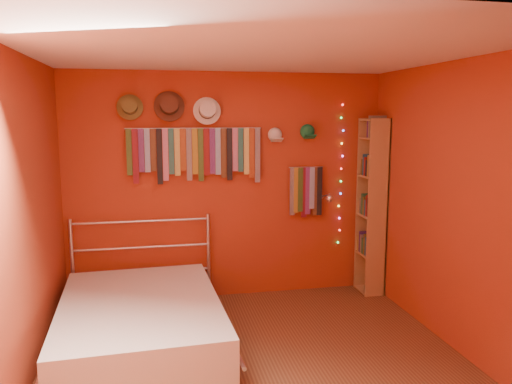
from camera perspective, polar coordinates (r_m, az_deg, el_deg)
ground at (r=4.27m, az=0.48°, el=-19.67°), size 3.50×3.50×0.00m
back_wall at (r=5.54m, az=-3.25°, el=0.62°), size 3.50×0.02×2.50m
right_wall at (r=4.53m, az=22.73°, el=-1.89°), size 0.02×3.50×2.50m
left_wall at (r=3.88m, az=-25.74°, el=-3.77°), size 0.02×3.50×2.50m
ceiling at (r=3.78m, az=0.53°, el=15.84°), size 3.50×3.50×0.02m
tie_rack at (r=5.39m, az=-6.91°, el=4.62°), size 1.45×0.03×0.60m
small_tie_rack at (r=5.67m, az=5.75°, el=0.25°), size 0.40×0.03×0.58m
fedora_olive at (r=5.34m, az=-14.23°, el=9.46°), size 0.27×0.15×0.26m
fedora_brown at (r=5.33m, az=-9.89°, el=9.73°), size 0.32×0.17×0.32m
fedora_white at (r=5.36m, az=-5.59°, el=9.31°), size 0.29×0.16×0.29m
cap_white at (r=5.53m, az=2.18°, el=6.53°), size 0.17×0.21×0.17m
cap_green at (r=5.63m, az=5.89°, el=6.86°), size 0.17×0.22×0.17m
fairy_lights at (r=5.81m, az=9.67°, el=1.93°), size 0.06×0.02×1.62m
reading_lamp at (r=5.57m, az=8.27°, el=-0.69°), size 0.08×0.33×0.10m
bookshelf at (r=5.84m, az=13.43°, el=-1.50°), size 0.25×0.34×2.00m
bed at (r=4.68m, az=-13.05°, el=-14.21°), size 1.56×2.04×0.97m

